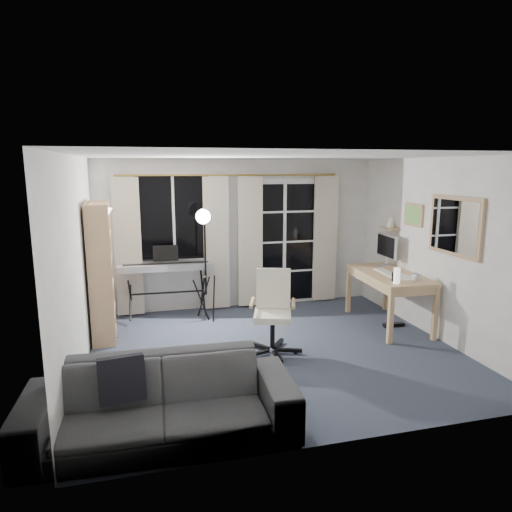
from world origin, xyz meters
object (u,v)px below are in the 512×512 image
at_px(sofa, 161,390).
at_px(studio_light, 204,229).
at_px(torchiere_lamp, 103,235).
at_px(office_chair, 273,303).
at_px(monitor, 387,247).
at_px(keyboard_piano, 166,267).
at_px(mug, 416,276).
at_px(desk, 389,280).
at_px(bookshelf, 99,275).

bearing_deg(sofa, studio_light, 76.93).
relative_size(torchiere_lamp, studio_light, 1.02).
xyz_separation_m(studio_light, sofa, (-0.81, -2.93, -0.94)).
relative_size(office_chair, monitor, 1.84).
relative_size(keyboard_piano, sofa, 0.63).
bearing_deg(keyboard_piano, studio_light, -27.66).
xyz_separation_m(keyboard_piano, mug, (3.18, -1.67, 0.06)).
bearing_deg(desk, bookshelf, 175.53).
bearing_deg(studio_light, sofa, -88.75).
bearing_deg(bookshelf, keyboard_piano, 33.63).
relative_size(studio_light, desk, 1.16).
bearing_deg(bookshelf, studio_light, 11.16).
distance_m(studio_light, sofa, 3.18).
relative_size(torchiere_lamp, mug, 13.83).
relative_size(keyboard_piano, office_chair, 1.39).
height_order(desk, monitor, monitor).
bearing_deg(torchiere_lamp, monitor, 1.05).
height_order(torchiere_lamp, sofa, torchiere_lamp).
bearing_deg(studio_light, monitor, 8.08).
distance_m(keyboard_piano, office_chair, 2.04).
distance_m(torchiere_lamp, office_chair, 2.34).
distance_m(studio_light, office_chair, 1.67).
bearing_deg(office_chair, bookshelf, 173.78).
height_order(torchiere_lamp, monitor, torchiere_lamp).
bearing_deg(studio_light, bookshelf, -150.08).
distance_m(torchiere_lamp, desk, 4.00).
distance_m(bookshelf, studio_light, 1.59).
bearing_deg(mug, torchiere_lamp, 167.69).
bearing_deg(monitor, desk, -110.72).
xyz_separation_m(bookshelf, studio_light, (1.46, 0.35, 0.52)).
height_order(bookshelf, desk, bookshelf).
distance_m(monitor, mug, 0.98).
relative_size(bookshelf, mug, 14.32).
height_order(studio_light, desk, studio_light).
bearing_deg(monitor, studio_light, 174.32).
distance_m(bookshelf, office_chair, 2.35).
bearing_deg(office_chair, keyboard_piano, 144.79).
bearing_deg(mug, office_chair, 179.12).
bearing_deg(office_chair, torchiere_lamp, 176.08).
xyz_separation_m(keyboard_piano, sofa, (-0.26, -3.25, -0.34)).
xyz_separation_m(office_chair, monitor, (2.08, 0.92, 0.46)).
xyz_separation_m(torchiere_lamp, keyboard_piano, (0.83, 0.80, -0.64)).
relative_size(studio_light, sofa, 0.76).
bearing_deg(desk, office_chair, -163.17).
relative_size(desk, monitor, 2.65).
height_order(office_chair, sofa, office_chair).
bearing_deg(keyboard_piano, desk, -18.60).
relative_size(studio_light, monitor, 3.08).
bearing_deg(office_chair, desk, 32.70).
height_order(studio_light, mug, studio_light).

